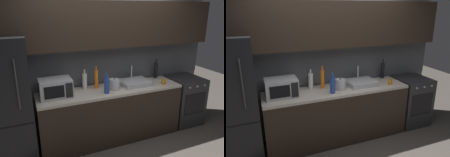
{
  "view_description": "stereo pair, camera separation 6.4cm",
  "coord_description": "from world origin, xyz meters",
  "views": [
    {
      "loc": [
        -1.27,
        -2.14,
        2.14
      ],
      "look_at": [
        0.01,
        0.9,
        1.07
      ],
      "focal_mm": 34.89,
      "sensor_mm": 36.0,
      "label": 1
    },
    {
      "loc": [
        -1.21,
        -2.16,
        2.14
      ],
      "look_at": [
        0.01,
        0.9,
        1.07
      ],
      "focal_mm": 34.89,
      "sensor_mm": 36.0,
      "label": 2
    }
  ],
  "objects": [
    {
      "name": "back_wall",
      "position": [
        0.0,
        1.2,
        1.55
      ],
      "size": [
        4.09,
        0.44,
        2.5
      ],
      "color": "slate",
      "rests_on": "ground"
    },
    {
      "name": "counter_run",
      "position": [
        0.0,
        0.9,
        0.45
      ],
      "size": [
        2.35,
        0.6,
        0.9
      ],
      "color": "black",
      "rests_on": "ground"
    },
    {
      "name": "refrigerator",
      "position": [
        -1.56,
        0.9,
        0.91
      ],
      "size": [
        0.68,
        0.69,
        1.81
      ],
      "color": "black",
      "rests_on": "ground"
    },
    {
      "name": "oven_range",
      "position": [
        1.52,
        0.9,
        0.45
      ],
      "size": [
        0.6,
        0.62,
        0.9
      ],
      "color": "#232326",
      "rests_on": "ground"
    },
    {
      "name": "microwave",
      "position": [
        -0.88,
        0.92,
        1.04
      ],
      "size": [
        0.46,
        0.35,
        0.27
      ],
      "color": "#A8AAAF",
      "rests_on": "counter_run"
    },
    {
      "name": "sink_basin",
      "position": [
        0.45,
        0.93,
        0.94
      ],
      "size": [
        0.48,
        0.38,
        0.3
      ],
      "color": "#ADAFB5",
      "rests_on": "counter_run"
    },
    {
      "name": "kettle",
      "position": [
        0.04,
        0.86,
        0.99
      ],
      "size": [
        0.2,
        0.16,
        0.19
      ],
      "color": "#B7BABF",
      "rests_on": "counter_run"
    },
    {
      "name": "wine_bottle_white",
      "position": [
        -0.39,
        1.1,
        1.03
      ],
      "size": [
        0.08,
        0.08,
        0.32
      ],
      "color": "silver",
      "rests_on": "counter_run"
    },
    {
      "name": "wine_bottle_blue",
      "position": [
        -0.14,
        0.75,
        1.03
      ],
      "size": [
        0.07,
        0.07,
        0.32
      ],
      "color": "#234299",
      "rests_on": "counter_run"
    },
    {
      "name": "wine_bottle_dark",
      "position": [
        0.98,
        1.12,
        1.05
      ],
      "size": [
        0.06,
        0.06,
        0.36
      ],
      "color": "black",
      "rests_on": "counter_run"
    },
    {
      "name": "wine_bottle_orange",
      "position": [
        -0.21,
        1.03,
        1.05
      ],
      "size": [
        0.06,
        0.06,
        0.37
      ],
      "color": "orange",
      "rests_on": "counter_run"
    },
    {
      "name": "mug_amber",
      "position": [
        0.91,
        0.77,
        0.94
      ],
      "size": [
        0.07,
        0.07,
        0.09
      ],
      "primitive_type": "cylinder",
      "color": "#B27019",
      "rests_on": "counter_run"
    },
    {
      "name": "mug_teal",
      "position": [
        0.02,
        1.06,
        0.94
      ],
      "size": [
        0.07,
        0.07,
        0.09
      ],
      "primitive_type": "cylinder",
      "color": "#19666B",
      "rests_on": "counter_run"
    }
  ]
}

